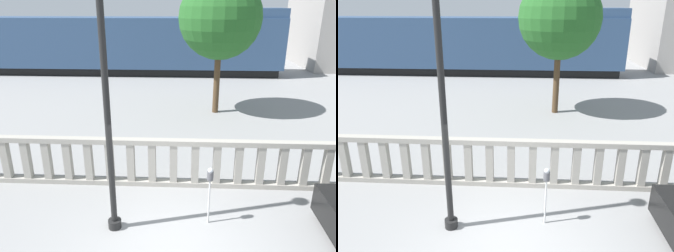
% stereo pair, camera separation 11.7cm
% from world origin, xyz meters
% --- Properties ---
extents(ground_plane, '(160.00, 160.00, 0.00)m').
position_xyz_m(ground_plane, '(0.00, 0.00, 0.00)').
color(ground_plane, gray).
extents(balustrade, '(14.73, 0.24, 1.38)m').
position_xyz_m(balustrade, '(0.00, 2.51, 0.69)').
color(balustrade, '#9E998E').
rests_on(balustrade, ground).
extents(lamppost, '(0.36, 0.36, 6.11)m').
position_xyz_m(lamppost, '(-1.26, 0.61, 3.49)').
color(lamppost, black).
rests_on(lamppost, ground).
extents(parking_meter, '(0.14, 0.14, 1.42)m').
position_xyz_m(parking_meter, '(0.86, 0.89, 1.10)').
color(parking_meter, silver).
rests_on(parking_meter, ground).
extents(train_near, '(24.24, 2.84, 4.46)m').
position_xyz_m(train_near, '(-5.11, 17.78, 2.02)').
color(train_near, black).
rests_on(train_near, ground).
extents(tree_left, '(3.52, 3.52, 5.95)m').
position_xyz_m(tree_left, '(1.71, 9.15, 4.18)').
color(tree_left, '#4C3823').
rests_on(tree_left, ground).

